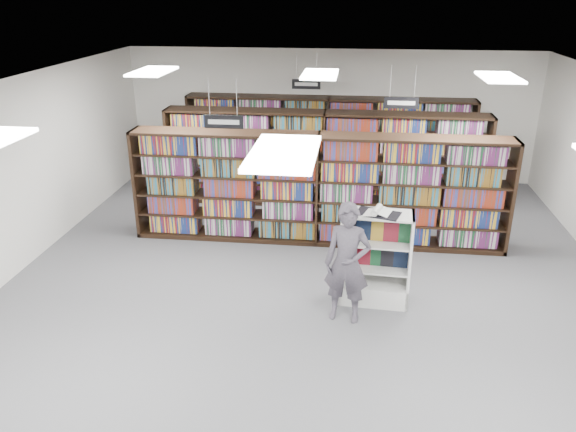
# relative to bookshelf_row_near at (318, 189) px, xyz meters

# --- Properties ---
(floor) EXTENTS (12.00, 12.00, 0.00)m
(floor) POSITION_rel_bookshelf_row_near_xyz_m (0.00, -2.00, -1.05)
(floor) COLOR #4F4F54
(floor) RESTS_ON ground
(ceiling) EXTENTS (10.00, 12.00, 0.10)m
(ceiling) POSITION_rel_bookshelf_row_near_xyz_m (0.00, -2.00, 2.15)
(ceiling) COLOR white
(ceiling) RESTS_ON wall_back
(wall_back) EXTENTS (10.00, 0.10, 3.20)m
(wall_back) POSITION_rel_bookshelf_row_near_xyz_m (0.00, 4.00, 0.55)
(wall_back) COLOR white
(wall_back) RESTS_ON ground
(bookshelf_row_near) EXTENTS (7.00, 0.60, 2.10)m
(bookshelf_row_near) POSITION_rel_bookshelf_row_near_xyz_m (0.00, 0.00, 0.00)
(bookshelf_row_near) COLOR black
(bookshelf_row_near) RESTS_ON floor
(bookshelf_row_mid) EXTENTS (7.00, 0.60, 2.10)m
(bookshelf_row_mid) POSITION_rel_bookshelf_row_near_xyz_m (0.00, 2.00, 0.00)
(bookshelf_row_mid) COLOR black
(bookshelf_row_mid) RESTS_ON floor
(bookshelf_row_far) EXTENTS (7.00, 0.60, 2.10)m
(bookshelf_row_far) POSITION_rel_bookshelf_row_near_xyz_m (0.00, 3.70, 0.00)
(bookshelf_row_far) COLOR black
(bookshelf_row_far) RESTS_ON floor
(aisle_sign_left) EXTENTS (0.65, 0.02, 0.80)m
(aisle_sign_left) POSITION_rel_bookshelf_row_near_xyz_m (-1.50, -1.00, 1.48)
(aisle_sign_left) COLOR #B2B2B7
(aisle_sign_left) RESTS_ON ceiling
(aisle_sign_right) EXTENTS (0.65, 0.02, 0.80)m
(aisle_sign_right) POSITION_rel_bookshelf_row_near_xyz_m (1.50, 1.00, 1.48)
(aisle_sign_right) COLOR #B2B2B7
(aisle_sign_right) RESTS_ON ceiling
(aisle_sign_center) EXTENTS (0.65, 0.02, 0.80)m
(aisle_sign_center) POSITION_rel_bookshelf_row_near_xyz_m (-0.50, 3.00, 1.48)
(aisle_sign_center) COLOR #B2B2B7
(aisle_sign_center) RESTS_ON ceiling
(troffer_front_center) EXTENTS (0.60, 1.20, 0.04)m
(troffer_front_center) POSITION_rel_bookshelf_row_near_xyz_m (0.00, -5.00, 2.11)
(troffer_front_center) COLOR white
(troffer_front_center) RESTS_ON ceiling
(troffer_back_left) EXTENTS (0.60, 1.20, 0.04)m
(troffer_back_left) POSITION_rel_bookshelf_row_near_xyz_m (-3.00, 0.00, 2.11)
(troffer_back_left) COLOR white
(troffer_back_left) RESTS_ON ceiling
(troffer_back_center) EXTENTS (0.60, 1.20, 0.04)m
(troffer_back_center) POSITION_rel_bookshelf_row_near_xyz_m (0.00, 0.00, 2.11)
(troffer_back_center) COLOR white
(troffer_back_center) RESTS_ON ceiling
(troffer_back_right) EXTENTS (0.60, 1.20, 0.04)m
(troffer_back_right) POSITION_rel_bookshelf_row_near_xyz_m (3.00, 0.00, 2.11)
(troffer_back_right) COLOR white
(troffer_back_right) RESTS_ON ceiling
(endcap_display) EXTENTS (1.09, 0.59, 1.48)m
(endcap_display) POSITION_rel_bookshelf_row_near_xyz_m (1.04, -2.10, -0.56)
(endcap_display) COLOR white
(endcap_display) RESTS_ON floor
(open_book) EXTENTS (0.71, 0.54, 0.13)m
(open_book) POSITION_rel_bookshelf_row_near_xyz_m (1.02, -2.19, 0.46)
(open_book) COLOR black
(open_book) RESTS_ON endcap_display
(shopper) EXTENTS (0.72, 0.53, 1.81)m
(shopper) POSITION_rel_bookshelf_row_near_xyz_m (0.62, -2.70, -0.15)
(shopper) COLOR #504A55
(shopper) RESTS_ON floor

